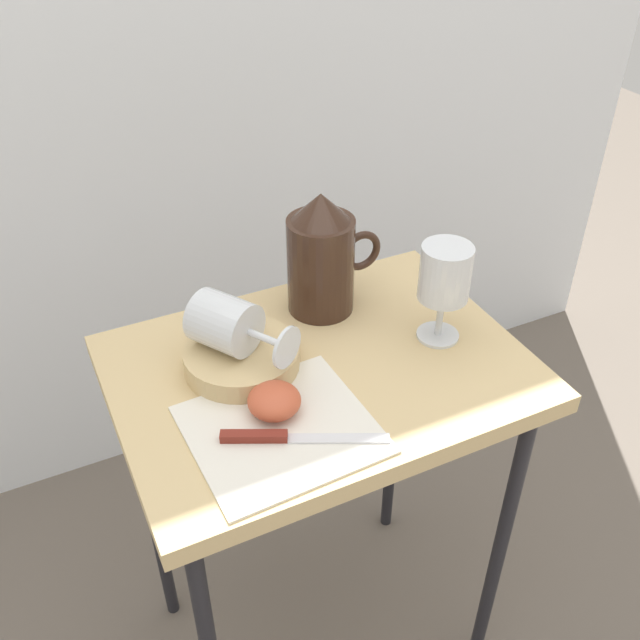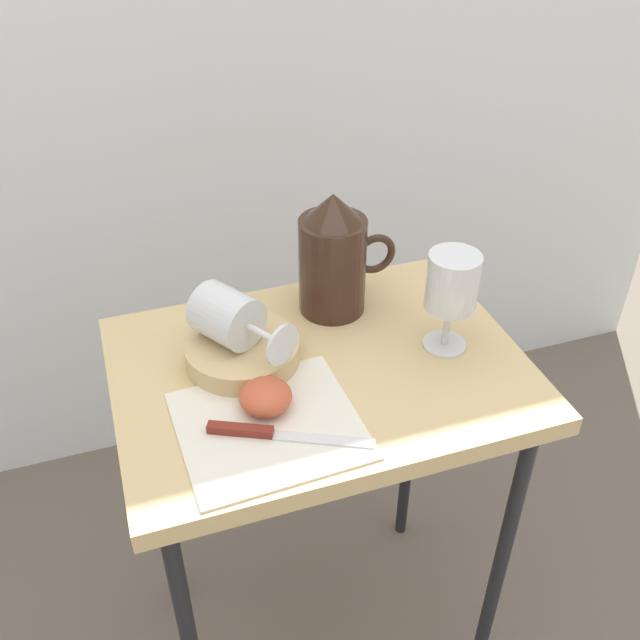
# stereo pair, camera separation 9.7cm
# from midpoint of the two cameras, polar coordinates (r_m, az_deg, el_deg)

# --- Properties ---
(ground_plane) EXTENTS (6.00, 6.00, 0.00)m
(ground_plane) POSITION_cam_midpoint_polar(r_m,az_deg,el_deg) (1.57, -1.94, -23.59)
(ground_plane) COLOR #665B51
(table) EXTENTS (0.59, 0.43, 0.70)m
(table) POSITION_cam_midpoint_polar(r_m,az_deg,el_deg) (1.07, -2.62, -6.73)
(table) COLOR tan
(table) RESTS_ON ground_plane
(linen_napkin) EXTENTS (0.24, 0.22, 0.00)m
(linen_napkin) POSITION_cam_midpoint_polar(r_m,az_deg,el_deg) (0.93, -6.19, -8.81)
(linen_napkin) COLOR silver
(linen_napkin) RESTS_ON table
(basket_tray) EXTENTS (0.16, 0.16, 0.03)m
(basket_tray) POSITION_cam_midpoint_polar(r_m,az_deg,el_deg) (1.02, -9.01, -3.12)
(basket_tray) COLOR tan
(basket_tray) RESTS_ON table
(pitcher) EXTENTS (0.16, 0.10, 0.20)m
(pitcher) POSITION_cam_midpoint_polar(r_m,az_deg,el_deg) (1.09, -2.44, 4.47)
(pitcher) COLOR #382319
(pitcher) RESTS_ON table
(wine_glass_upright) EXTENTS (0.07, 0.07, 0.16)m
(wine_glass_upright) POSITION_cam_midpoint_polar(r_m,az_deg,el_deg) (1.02, 7.26, 3.25)
(wine_glass_upright) COLOR silver
(wine_glass_upright) RESTS_ON table
(wine_glass_tipped_near) EXTENTS (0.14, 0.16, 0.08)m
(wine_glass_tipped_near) POSITION_cam_midpoint_polar(r_m,az_deg,el_deg) (0.99, -10.24, -0.40)
(wine_glass_tipped_near) COLOR silver
(wine_glass_tipped_near) RESTS_ON basket_tray
(apple_half_left) EXTENTS (0.07, 0.07, 0.04)m
(apple_half_left) POSITION_cam_midpoint_polar(r_m,az_deg,el_deg) (0.94, -6.67, -6.55)
(apple_half_left) COLOR #C15133
(apple_half_left) RESTS_ON linen_napkin
(knife) EXTENTS (0.20, 0.11, 0.01)m
(knife) POSITION_cam_midpoint_polar(r_m,az_deg,el_deg) (0.91, -6.35, -9.41)
(knife) COLOR silver
(knife) RESTS_ON linen_napkin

